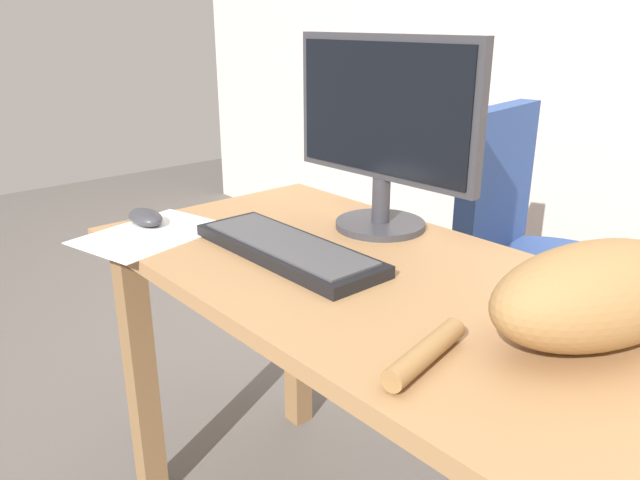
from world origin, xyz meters
name	(u,v)px	position (x,y,z in m)	size (l,w,h in m)	color
desk	(409,348)	(0.00, 0.00, 0.61)	(1.38, 0.61, 0.73)	#9E7247
office_chair	(530,304)	(-0.16, 0.70, 0.42)	(0.48, 0.48, 0.96)	black
monitor	(383,127)	(-0.27, 0.19, 0.96)	(0.48, 0.20, 0.41)	#333338
keyboard	(287,249)	(-0.27, -0.07, 0.75)	(0.44, 0.15, 0.03)	black
cat	(610,287)	(0.30, 0.08, 0.81)	(0.29, 0.59, 0.20)	olive
computer_mouse	(145,217)	(-0.63, -0.19, 0.75)	(0.11, 0.06, 0.04)	#333338
paper_sheet	(151,234)	(-0.56, -0.22, 0.73)	(0.21, 0.30, 0.00)	white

